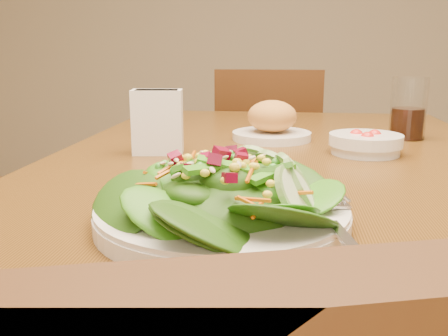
{
  "coord_description": "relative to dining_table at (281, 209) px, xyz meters",
  "views": [
    {
      "loc": [
        0.0,
        -0.93,
        0.95
      ],
      "look_at": [
        -0.07,
        -0.35,
        0.81
      ],
      "focal_mm": 40.0,
      "sensor_mm": 36.0,
      "label": 1
    }
  ],
  "objects": [
    {
      "name": "salad_plate",
      "position": [
        -0.06,
        -0.37,
        0.13
      ],
      "size": [
        0.3,
        0.3,
        0.09
      ],
      "rotation": [
        0.0,
        0.0,
        0.31
      ],
      "color": "silver",
      "rests_on": "dining_table"
    },
    {
      "name": "drinking_glass",
      "position": [
        0.28,
        0.25,
        0.16
      ],
      "size": [
        0.08,
        0.08,
        0.14
      ],
      "color": "silver",
      "rests_on": "dining_table"
    },
    {
      "name": "bread_plate",
      "position": [
        -0.03,
        0.2,
        0.14
      ],
      "size": [
        0.18,
        0.18,
        0.09
      ],
      "color": "silver",
      "rests_on": "dining_table"
    },
    {
      "name": "chair_far",
      "position": [
        -0.06,
        0.99,
        -0.18
      ],
      "size": [
        0.41,
        0.41,
        0.88
      ],
      "rotation": [
        0.0,
        0.0,
        3.15
      ],
      "color": "#361B09",
      "rests_on": "ground_plane"
    },
    {
      "name": "napkin_holder",
      "position": [
        -0.24,
        0.02,
        0.17
      ],
      "size": [
        0.1,
        0.07,
        0.13
      ],
      "rotation": [
        0.0,
        0.0,
        0.14
      ],
      "color": "white",
      "rests_on": "dining_table"
    },
    {
      "name": "tomato_bowl",
      "position": [
        0.16,
        0.06,
        0.12
      ],
      "size": [
        0.14,
        0.14,
        0.05
      ],
      "color": "silver",
      "rests_on": "dining_table"
    },
    {
      "name": "dining_table",
      "position": [
        0.0,
        0.0,
        0.0
      ],
      "size": [
        0.9,
        1.4,
        0.75
      ],
      "color": "brown",
      "rests_on": "ground_plane"
    }
  ]
}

